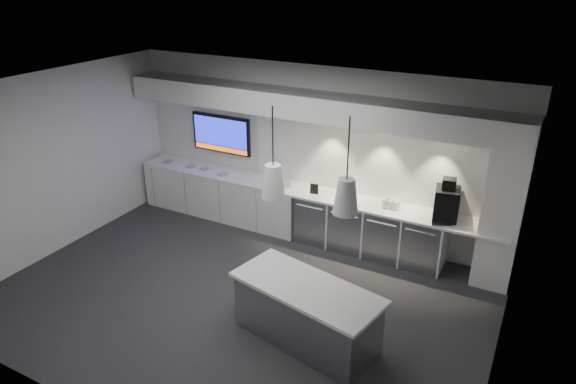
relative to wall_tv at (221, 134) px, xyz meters
The scene contains 28 objects.
floor 3.47m from the wall_tv, 52.18° to the right, with size 7.00×7.00×0.00m, color #2E2D30.
ceiling 3.42m from the wall_tv, 52.18° to the right, with size 7.00×7.00×0.00m, color black.
wall_back 1.90m from the wall_tv, ahead, with size 7.00×7.00×0.00m, color white.
wall_front 5.30m from the wall_tv, 68.99° to the right, with size 7.00×7.00×0.00m, color white.
wall_left 2.92m from the wall_tv, 123.17° to the right, with size 7.00×7.00×0.00m, color white.
wall_right 5.93m from the wall_tv, 24.38° to the right, with size 7.00×7.00×0.00m, color white.
back_counter 2.04m from the wall_tv, ahead, with size 6.80×0.65×0.04m, color white.
left_base_cabinets 1.17m from the wall_tv, 61.19° to the right, with size 3.30×0.63×0.86m, color white.
fridge_unit_a 2.45m from the wall_tv, ahead, with size 0.60×0.61×0.85m, color #9B9DA3.
fridge_unit_b 3.01m from the wall_tv, ahead, with size 0.60×0.61×0.85m, color #9B9DA3.
fridge_unit_c 3.60m from the wall_tv, ahead, with size 0.60×0.61×0.85m, color #9B9DA3.
fridge_unit_d 4.21m from the wall_tv, ahead, with size 0.60×0.61×0.85m, color #9B9DA3.
backsplash 3.10m from the wall_tv, ahead, with size 4.60×0.03×1.30m, color white.
soffit 2.09m from the wall_tv, ahead, with size 6.90×0.60×0.40m, color white.
column 5.11m from the wall_tv, ahead, with size 0.55×0.55×2.60m, color white.
wall_tv is the anchor object (origin of this frame).
island 4.37m from the wall_tv, 41.29° to the right, with size 2.07×1.22×0.82m.
bin 3.59m from the wall_tv, 49.93° to the right, with size 0.32×0.32×0.44m, color #9B9DA3.
coffee_machine 4.32m from the wall_tv, ahead, with size 0.43×0.58×0.66m.
sign_black 2.22m from the wall_tv, ahead, with size 0.14×0.02×0.18m, color black.
sign_white 1.72m from the wall_tv, 11.69° to the right, with size 0.18×0.02×0.14m, color white.
cup_cluster 3.51m from the wall_tv, ahead, with size 0.27×0.17×0.14m, color white, non-canonical shape.
tray_a 1.30m from the wall_tv, 164.17° to the right, with size 0.16×0.16×0.03m, color #A6A6A6.
tray_b 0.89m from the wall_tv, 148.52° to the right, with size 0.16×0.16×0.03m, color #A6A6A6.
tray_c 0.73m from the wall_tv, 127.35° to the right, with size 0.16×0.16×0.03m, color #A6A6A6.
tray_d 0.79m from the wall_tv, 55.86° to the right, with size 0.16×0.16×0.03m, color #A6A6A6.
pendant_left 3.93m from the wall_tv, 45.78° to the right, with size 0.29×0.29×1.11m.
pendant_right 4.62m from the wall_tv, 37.49° to the right, with size 0.29×0.29×1.11m.
Camera 1 is at (3.58, -5.18, 4.48)m, focal length 32.00 mm.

